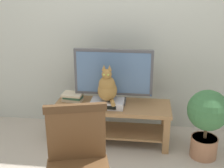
% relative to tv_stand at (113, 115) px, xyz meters
% --- Properties ---
extents(back_wall, '(7.00, 0.12, 2.80)m').
position_rel_tv_stand_xyz_m(back_wall, '(-0.02, 0.51, 1.08)').
color(back_wall, '#B7BCB2').
rests_on(back_wall, ground).
extents(tv_stand, '(1.32, 0.48, 0.46)m').
position_rel_tv_stand_xyz_m(tv_stand, '(0.00, 0.00, 0.00)').
color(tv_stand, olive).
rests_on(tv_stand, ground).
extents(tv, '(0.89, 0.20, 0.62)m').
position_rel_tv_stand_xyz_m(tv, '(0.00, 0.08, 0.48)').
color(tv, '#4C4C51').
rests_on(tv, tv_stand).
extents(media_box, '(0.37, 0.24, 0.08)m').
position_rel_tv_stand_xyz_m(media_box, '(-0.05, -0.06, 0.18)').
color(media_box, '#BCBCC1').
rests_on(media_box, tv_stand).
extents(cat, '(0.22, 0.31, 0.42)m').
position_rel_tv_stand_xyz_m(cat, '(-0.05, -0.08, 0.37)').
color(cat, olive).
rests_on(cat, media_box).
extents(wooden_chair, '(0.57, 0.58, 0.93)m').
position_rel_tv_stand_xyz_m(wooden_chair, '(-0.11, -1.23, 0.21)').
color(wooden_chair, brown).
rests_on(wooden_chair, ground).
extents(book_stack, '(0.25, 0.19, 0.10)m').
position_rel_tv_stand_xyz_m(book_stack, '(-0.47, 0.05, 0.19)').
color(book_stack, beige).
rests_on(book_stack, tv_stand).
extents(potted_plant, '(0.42, 0.42, 0.75)m').
position_rel_tv_stand_xyz_m(potted_plant, '(1.01, -0.21, 0.13)').
color(potted_plant, '#9E6B4C').
rests_on(potted_plant, ground).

